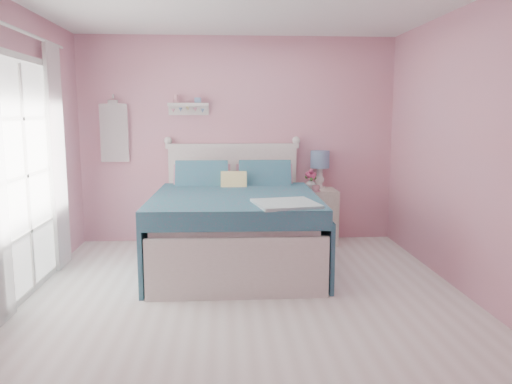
{
  "coord_description": "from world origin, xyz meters",
  "views": [
    {
      "loc": [
        -0.18,
        -4.17,
        1.63
      ],
      "look_at": [
        0.16,
        1.2,
        0.79
      ],
      "focal_mm": 35.0,
      "sensor_mm": 36.0,
      "label": 1
    }
  ],
  "objects": [
    {
      "name": "bed",
      "position": [
        -0.08,
        1.16,
        0.42
      ],
      "size": [
        1.74,
        2.19,
        1.26
      ],
      "rotation": [
        0.0,
        0.0,
        -0.02
      ],
      "color": "silver",
      "rests_on": "floor"
    },
    {
      "name": "french_door",
      "position": [
        -1.97,
        0.4,
        1.07
      ],
      "size": [
        0.04,
        1.32,
        2.16
      ],
      "color": "silver",
      "rests_on": "floor"
    },
    {
      "name": "table_lamp",
      "position": [
        1.03,
        2.1,
        1.02
      ],
      "size": [
        0.24,
        0.24,
        0.48
      ],
      "color": "white",
      "rests_on": "nightstand"
    },
    {
      "name": "vase",
      "position": [
        0.9,
        2.0,
        0.77
      ],
      "size": [
        0.15,
        0.15,
        0.15
      ],
      "primitive_type": "imported",
      "rotation": [
        0.0,
        0.0,
        -0.02
      ],
      "color": "silver",
      "rests_on": "nightstand"
    },
    {
      "name": "nightstand",
      "position": [
        0.99,
        1.99,
        0.35
      ],
      "size": [
        0.48,
        0.47,
        0.69
      ],
      "color": "beige",
      "rests_on": "floor"
    },
    {
      "name": "room_shell",
      "position": [
        0.0,
        0.0,
        1.58
      ],
      "size": [
        4.5,
        4.5,
        4.5
      ],
      "color": "pink",
      "rests_on": "floor"
    },
    {
      "name": "roses",
      "position": [
        0.9,
        1.99,
        0.88
      ],
      "size": [
        0.14,
        0.11,
        0.12
      ],
      "color": "#C04170",
      "rests_on": "vase"
    },
    {
      "name": "hanging_dress",
      "position": [
        -1.55,
        2.18,
        1.4
      ],
      "size": [
        0.34,
        0.03,
        0.72
      ],
      "primitive_type": "cube",
      "color": "white",
      "rests_on": "room_shell"
    },
    {
      "name": "teacup",
      "position": [
        0.93,
        1.82,
        0.73
      ],
      "size": [
        0.12,
        0.12,
        0.08
      ],
      "primitive_type": "imported",
      "rotation": [
        0.0,
        0.0,
        -0.28
      ],
      "color": "#C78595",
      "rests_on": "nightstand"
    },
    {
      "name": "floor",
      "position": [
        0.0,
        0.0,
        0.0
      ],
      "size": [
        4.5,
        4.5,
        0.0
      ],
      "primitive_type": "plane",
      "color": "silver",
      "rests_on": "ground"
    },
    {
      "name": "wall_shelf",
      "position": [
        -0.63,
        2.19,
        1.73
      ],
      "size": [
        0.5,
        0.15,
        0.25
      ],
      "color": "silver",
      "rests_on": "room_shell"
    },
    {
      "name": "curtain_far",
      "position": [
        -1.92,
        1.14,
        1.18
      ],
      "size": [
        0.04,
        0.4,
        2.32
      ],
      "primitive_type": "cube",
      "color": "white",
      "rests_on": "floor"
    }
  ]
}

